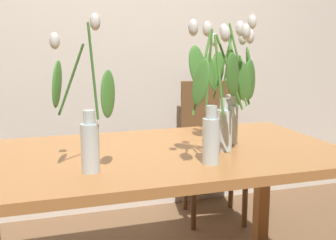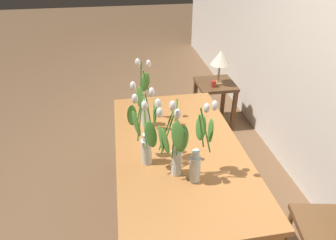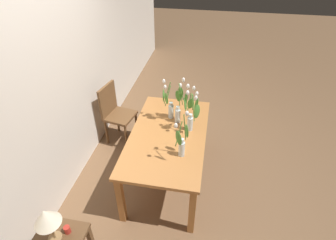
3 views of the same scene
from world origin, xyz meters
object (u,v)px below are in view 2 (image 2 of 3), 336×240
at_px(tulip_vase_2, 199,154).
at_px(tulip_vase_3, 144,105).
at_px(tulip_vase_1, 174,148).
at_px(table_lamp, 220,59).
at_px(dining_table, 179,157).
at_px(pillar_candle, 214,84).
at_px(tulip_vase_0, 145,134).
at_px(side_table, 215,92).

height_order(tulip_vase_2, tulip_vase_3, tulip_vase_3).
distance_m(tulip_vase_1, table_lamp, 1.88).
xyz_separation_m(dining_table, pillar_candle, (-1.29, 0.67, -0.06)).
xyz_separation_m(table_lamp, pillar_candle, (0.08, -0.08, -0.27)).
relative_size(tulip_vase_2, table_lamp, 1.38).
distance_m(tulip_vase_1, pillar_candle, 1.81).
relative_size(tulip_vase_0, table_lamp, 1.38).
bearing_deg(table_lamp, pillar_candle, -46.65).
xyz_separation_m(dining_table, tulip_vase_0, (0.14, -0.25, 0.33)).
distance_m(tulip_vase_2, side_table, 1.92).
bearing_deg(tulip_vase_1, dining_table, 162.10).
height_order(table_lamp, pillar_candle, table_lamp).
height_order(tulip_vase_1, tulip_vase_3, tulip_vase_1).
distance_m(tulip_vase_3, pillar_candle, 1.34).
xyz_separation_m(dining_table, side_table, (-1.39, 0.73, -0.22)).
bearing_deg(tulip_vase_2, table_lamp, 157.58).
xyz_separation_m(dining_table, tulip_vase_3, (-0.34, -0.21, 0.27)).
xyz_separation_m(tulip_vase_0, side_table, (-1.53, 0.98, -0.54)).
height_order(tulip_vase_1, side_table, tulip_vase_1).
relative_size(tulip_vase_0, pillar_candle, 7.35).
height_order(dining_table, tulip_vase_0, tulip_vase_0).
height_order(dining_table, side_table, dining_table).
bearing_deg(pillar_candle, table_lamp, 133.35).
distance_m(table_lamp, pillar_candle, 0.29).
distance_m(side_table, table_lamp, 0.43).
bearing_deg(tulip_vase_3, pillar_candle, 137.36).
bearing_deg(dining_table, pillar_candle, 152.59).
xyz_separation_m(side_table, pillar_candle, (0.10, -0.06, 0.16)).
bearing_deg(tulip_vase_0, side_table, 147.33).
distance_m(dining_table, tulip_vase_0, 0.44).
distance_m(tulip_vase_0, side_table, 1.90).
relative_size(tulip_vase_1, pillar_candle, 7.74).
relative_size(dining_table, side_table, 2.91).
relative_size(tulip_vase_1, side_table, 1.05).
relative_size(dining_table, pillar_candle, 21.33).
xyz_separation_m(tulip_vase_3, pillar_candle, (-0.96, 0.88, -0.33)).
bearing_deg(table_lamp, tulip_vase_3, -42.96).
bearing_deg(side_table, tulip_vase_0, -32.67).
distance_m(tulip_vase_2, pillar_candle, 1.77).
bearing_deg(side_table, pillar_candle, -31.36).
xyz_separation_m(tulip_vase_1, tulip_vase_3, (-0.64, -0.11, -0.05)).
distance_m(tulip_vase_0, pillar_candle, 1.75).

